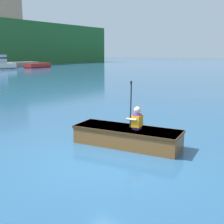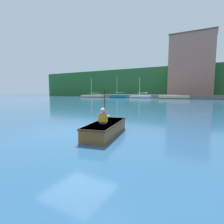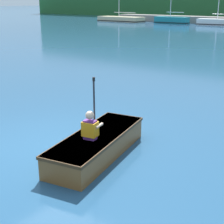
# 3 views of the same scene
# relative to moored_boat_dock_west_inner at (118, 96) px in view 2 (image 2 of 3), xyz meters

# --- Properties ---
(ground_plane) EXTENTS (300.00, 300.00, 0.00)m
(ground_plane) POSITION_rel_moored_boat_dock_west_inner_xyz_m (17.64, -37.93, -0.44)
(ground_plane) COLOR navy
(shoreline_ridge) EXTENTS (120.00, 20.00, 9.65)m
(shoreline_ridge) POSITION_rel_moored_boat_dock_west_inner_xyz_m (17.64, 23.49, 4.39)
(shoreline_ridge) COLOR #28602D
(shoreline_ridge) RESTS_ON ground
(waterfront_warehouse_left) EXTENTS (12.15, 11.05, 17.90)m
(waterfront_warehouse_left) POSITION_rel_moored_boat_dock_west_inner_xyz_m (17.26, 15.03, 8.52)
(waterfront_warehouse_left) COLOR #9E6B5B
(waterfront_warehouse_left) RESTS_ON ground
(marina_dock) EXTENTS (56.30, 2.40, 0.90)m
(marina_dock) POSITION_rel_moored_boat_dock_west_inner_xyz_m (17.64, 3.48, 0.01)
(marina_dock) COLOR slate
(marina_dock) RESTS_ON ground
(moored_boat_dock_west_inner) EXTENTS (4.75, 1.46, 5.82)m
(moored_boat_dock_west_inner) POSITION_rel_moored_boat_dock_west_inner_xyz_m (0.00, 0.00, 0.00)
(moored_boat_dock_west_inner) COLOR #197A84
(moored_boat_dock_west_inner) RESTS_ON ground
(moored_boat_dock_center_near) EXTENTS (7.15, 2.74, 5.65)m
(moored_boat_dock_center_near) POSITION_rel_moored_boat_dock_west_inner_xyz_m (-8.25, -0.37, -0.10)
(moored_boat_dock_center_near) COLOR #CCB789
(moored_boat_dock_center_near) RESTS_ON ground
(moored_boat_dock_center_far) EXTENTS (7.06, 3.66, 0.86)m
(moored_boat_dock_center_far) POSITION_rel_moored_boat_dock_west_inner_xyz_m (14.94, -0.51, -0.04)
(moored_boat_dock_center_far) COLOR #CCB789
(moored_boat_dock_center_far) RESTS_ON ground
(moored_boat_dock_east_inner) EXTENTS (5.49, 2.17, 5.45)m
(moored_boat_dock_east_inner) POSITION_rel_moored_boat_dock_west_inner_xyz_m (6.34, 0.70, -0.06)
(moored_boat_dock_east_inner) COLOR white
(moored_boat_dock_east_inner) RESTS_ON ground
(rowboat_foreground) EXTENTS (1.47, 2.93, 0.47)m
(rowboat_foreground) POSITION_rel_moored_boat_dock_west_inner_xyz_m (18.76, -37.63, -0.17)
(rowboat_foreground) COLOR brown
(rowboat_foreground) RESTS_ON ground
(person_paddler) EXTENTS (0.40, 0.38, 1.21)m
(person_paddler) POSITION_rel_moored_boat_dock_west_inner_xyz_m (18.82, -37.92, 0.30)
(person_paddler) COLOR #592672
(person_paddler) RESTS_ON rowboat_foreground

